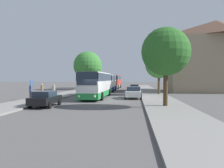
{
  "coord_description": "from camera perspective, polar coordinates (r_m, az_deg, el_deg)",
  "views": [
    {
      "loc": [
        4.13,
        -23.52,
        2.56
      ],
      "look_at": [
        0.54,
        11.02,
        1.71
      ],
      "focal_mm": 35.0,
      "sensor_mm": 36.0,
      "label": 1
    }
  ],
  "objects": [
    {
      "name": "bus_front",
      "position": [
        29.34,
        -3.97,
        -0.11
      ],
      "size": [
        2.81,
        12.16,
        3.35
      ],
      "rotation": [
        0.0,
        0.0,
        -0.01
      ],
      "color": "#238942",
      "rests_on": "ground_plane"
    },
    {
      "name": "sidewalk_left",
      "position": [
        26.14,
        -19.36,
        -4.14
      ],
      "size": [
        4.0,
        120.0,
        0.15
      ],
      "primitive_type": "cube",
      "color": "gray",
      "rests_on": "ground_plane"
    },
    {
      "name": "ground_plane",
      "position": [
        24.01,
        -4.02,
        -4.73
      ],
      "size": [
        300.0,
        300.0,
        0.0
      ],
      "primitive_type": "plane",
      "color": "#565454",
      "rests_on": "ground"
    },
    {
      "name": "bus_stop_sign",
      "position": [
        24.76,
        -20.29,
        -0.96
      ],
      "size": [
        0.08,
        0.45,
        2.29
      ],
      "color": "gray",
      "rests_on": "sidewalk_left"
    },
    {
      "name": "tree_left_near",
      "position": [
        59.39,
        -5.68,
        3.71
      ],
      "size": [
        6.14,
        6.14,
        7.89
      ],
      "color": "brown",
      "rests_on": "sidewalk_left"
    },
    {
      "name": "tree_left_far",
      "position": [
        51.04,
        -6.38,
        4.8
      ],
      "size": [
        6.54,
        6.54,
        8.72
      ],
      "color": "#47331E",
      "rests_on": "sidewalk_left"
    },
    {
      "name": "sidewalk_right",
      "position": [
        23.82,
        12.86,
        -4.63
      ],
      "size": [
        4.0,
        120.0,
        0.15
      ],
      "primitive_type": "cube",
      "color": "gray",
      "rests_on": "ground_plane"
    },
    {
      "name": "parked_car_right_far",
      "position": [
        46.47,
        5.9,
        -0.89
      ],
      "size": [
        2.24,
        4.77,
        1.33
      ],
      "rotation": [
        0.0,
        0.0,
        3.1
      ],
      "color": "#B7B7BC",
      "rests_on": "ground_plane"
    },
    {
      "name": "tree_right_near",
      "position": [
        20.13,
        13.84,
        8.16
      ],
      "size": [
        4.31,
        4.31,
        6.97
      ],
      "color": "#47331E",
      "rests_on": "sidewalk_right"
    },
    {
      "name": "bus_rear",
      "position": [
        58.43,
        0.7,
        0.69
      ],
      "size": [
        2.99,
        10.27,
        3.45
      ],
      "rotation": [
        0.0,
        0.0,
        -0.02
      ],
      "color": "gray",
      "rests_on": "ground_plane"
    },
    {
      "name": "pedestrian_walking_back",
      "position": [
        28.79,
        -17.82,
        -1.69
      ],
      "size": [
        0.36,
        0.36,
        1.77
      ],
      "rotation": [
        0.0,
        0.0,
        1.58
      ],
      "color": "#23232D",
      "rests_on": "sidewalk_left"
    },
    {
      "name": "parked_car_left_curb",
      "position": [
        20.85,
        -17.0,
        -3.64
      ],
      "size": [
        2.0,
        4.22,
        1.43
      ],
      "rotation": [
        0.0,
        0.0,
        0.02
      ],
      "color": "black",
      "rests_on": "ground_plane"
    },
    {
      "name": "parked_car_right_near",
      "position": [
        28.5,
        5.68,
        -2.17
      ],
      "size": [
        2.19,
        4.62,
        1.52
      ],
      "rotation": [
        0.0,
        0.0,
        3.12
      ],
      "color": "silver",
      "rests_on": "ground_plane"
    },
    {
      "name": "pedestrian_waiting_near",
      "position": [
        27.71,
        -14.97,
        -1.77
      ],
      "size": [
        0.36,
        0.36,
        1.78
      ],
      "rotation": [
        0.0,
        0.0,
        0.37
      ],
      "color": "#23232D",
      "rests_on": "sidewalk_left"
    },
    {
      "name": "pedestrian_waiting_far",
      "position": [
        27.55,
        -20.45,
        -1.8
      ],
      "size": [
        0.36,
        0.36,
        1.81
      ],
      "rotation": [
        0.0,
        0.0,
        0.53
      ],
      "color": "#23232D",
      "rests_on": "sidewalk_left"
    },
    {
      "name": "building_right_background",
      "position": [
        48.03,
        25.44,
        6.61
      ],
      "size": [
        18.5,
        12.55,
        14.07
      ],
      "color": "gray",
      "rests_on": "ground_plane"
    },
    {
      "name": "bus_middle",
      "position": [
        44.91,
        -0.96,
        0.38
      ],
      "size": [
        2.85,
        11.88,
        3.29
      ],
      "rotation": [
        0.0,
        0.0,
        0.02
      ],
      "color": "#2D519E",
      "rests_on": "ground_plane"
    },
    {
      "name": "tree_right_mid",
      "position": [
        35.12,
        12.17,
        4.98
      ],
      "size": [
        4.3,
        4.3,
        6.8
      ],
      "color": "brown",
      "rests_on": "sidewalk_right"
    }
  ]
}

